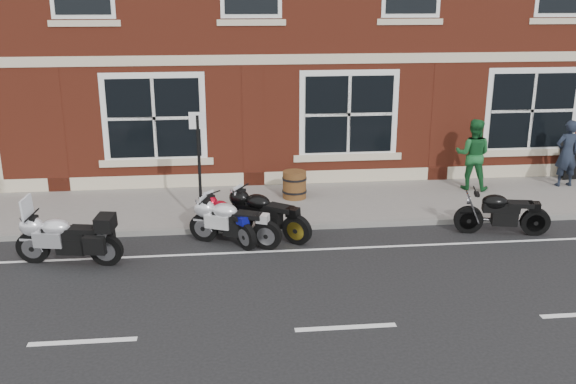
# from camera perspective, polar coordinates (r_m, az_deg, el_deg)

# --- Properties ---
(ground) EXTENTS (80.00, 80.00, 0.00)m
(ground) POSITION_cam_1_polar(r_m,az_deg,el_deg) (12.92, 2.58, -5.47)
(ground) COLOR black
(ground) RESTS_ON ground
(sidewalk) EXTENTS (30.00, 3.00, 0.12)m
(sidewalk) POSITION_cam_1_polar(r_m,az_deg,el_deg) (15.68, 0.94, -1.06)
(sidewalk) COLOR slate
(sidewalk) RESTS_ON ground
(kerb) EXTENTS (30.00, 0.16, 0.12)m
(kerb) POSITION_cam_1_polar(r_m,az_deg,el_deg) (14.21, 1.72, -3.05)
(kerb) COLOR slate
(kerb) RESTS_ON ground
(moto_touring_silver) EXTENTS (2.07, 0.61, 1.37)m
(moto_touring_silver) POSITION_cam_1_polar(r_m,az_deg,el_deg) (12.96, -19.16, -3.73)
(moto_touring_silver) COLOR black
(moto_touring_silver) RESTS_ON ground
(moto_sport_red) EXTENTS (1.13, 1.64, 0.84)m
(moto_sport_red) POSITION_cam_1_polar(r_m,az_deg,el_deg) (13.48, -5.37, -2.33)
(moto_sport_red) COLOR black
(moto_sport_red) RESTS_ON ground
(moto_sport_black) EXTENTS (1.75, 1.40, 0.95)m
(moto_sport_black) POSITION_cam_1_polar(r_m,az_deg,el_deg) (13.58, -1.93, -1.85)
(moto_sport_black) COLOR black
(moto_sport_black) RESTS_ON ground
(moto_sport_silver) EXTENTS (1.89, 0.95, 0.91)m
(moto_sport_silver) POSITION_cam_1_polar(r_m,az_deg,el_deg) (13.22, -4.87, -2.56)
(moto_sport_silver) COLOR black
(moto_sport_silver) RESTS_ON ground
(moto_naked_black) EXTENTS (2.00, 0.54, 0.91)m
(moto_naked_black) POSITION_cam_1_polar(r_m,az_deg,el_deg) (14.49, 18.35, -1.60)
(moto_naked_black) COLOR black
(moto_naked_black) RESTS_ON ground
(pedestrian_left) EXTENTS (0.67, 0.46, 1.76)m
(pedestrian_left) POSITION_cam_1_polar(r_m,az_deg,el_deg) (18.24, 23.54, 3.17)
(pedestrian_left) COLOR black
(pedestrian_left) RESTS_ON sidewalk
(pedestrian_right) EXTENTS (1.10, 1.01, 1.83)m
(pedestrian_right) POSITION_cam_1_polar(r_m,az_deg,el_deg) (17.12, 16.12, 3.23)
(pedestrian_right) COLOR #195829
(pedestrian_right) RESTS_ON sidewalk
(a_board_sign) EXTENTS (0.64, 0.46, 1.01)m
(a_board_sign) POSITION_cam_1_polar(r_m,az_deg,el_deg) (19.12, 24.05, 2.55)
(a_board_sign) COLOR black
(a_board_sign) RESTS_ON sidewalk
(barrel_planter) EXTENTS (0.61, 0.61, 0.68)m
(barrel_planter) POSITION_cam_1_polar(r_m,az_deg,el_deg) (15.86, 0.58, 0.66)
(barrel_planter) COLOR #4B2A14
(barrel_planter) RESTS_ON sidewalk
(parking_sign) EXTENTS (0.36, 0.07, 2.51)m
(parking_sign) POSITION_cam_1_polar(r_m,az_deg,el_deg) (13.76, -7.90, 2.71)
(parking_sign) COLOR black
(parking_sign) RESTS_ON sidewalk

